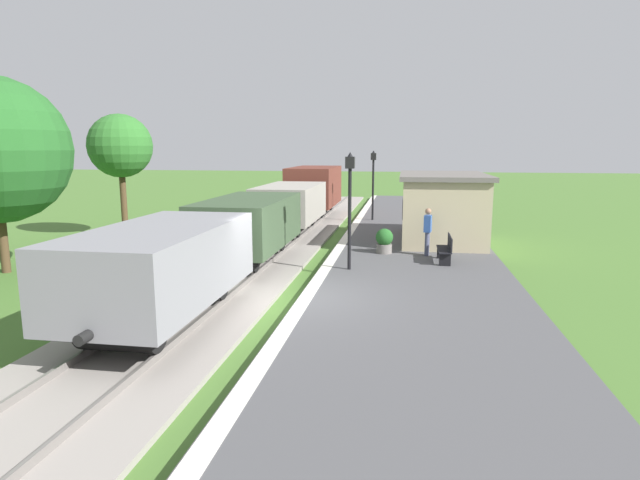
{
  "coord_description": "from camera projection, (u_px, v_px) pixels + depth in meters",
  "views": [
    {
      "loc": [
        2.87,
        -13.0,
        4.07
      ],
      "look_at": [
        0.4,
        2.21,
        1.37
      ],
      "focal_mm": 29.47,
      "sensor_mm": 36.0,
      "label": 1
    }
  ],
  "objects": [
    {
      "name": "platform_edge_stripe",
      "position": [
        307.0,
        296.0,
        13.69
      ],
      "size": [
        0.36,
        60.0,
        0.01
      ],
      "primitive_type": "cube",
      "color": "silver",
      "rests_on": "platform_slab"
    },
    {
      "name": "lamp_post_near",
      "position": [
        350.0,
        189.0,
        16.33
      ],
      "size": [
        0.28,
        0.28,
        3.7
      ],
      "color": "black",
      "rests_on": "platform_slab"
    },
    {
      "name": "potted_planter",
      "position": [
        384.0,
        240.0,
        19.27
      ],
      "size": [
        0.64,
        0.64,
        0.92
      ],
      "color": "slate",
      "rests_on": "platform_slab"
    },
    {
      "name": "track_ballast",
      "position": [
        205.0,
        299.0,
        14.16
      ],
      "size": [
        3.8,
        60.0,
        0.12
      ],
      "primitive_type": "cube",
      "color": "gray",
      "rests_on": "ground"
    },
    {
      "name": "station_hut",
      "position": [
        442.0,
        207.0,
        21.88
      ],
      "size": [
        3.5,
        5.8,
        2.78
      ],
      "color": "tan",
      "rests_on": "platform_slab"
    },
    {
      "name": "bench_near_hut",
      "position": [
        446.0,
        249.0,
        17.74
      ],
      "size": [
        0.42,
        1.5,
        0.91
      ],
      "color": "black",
      "rests_on": "platform_slab"
    },
    {
      "name": "bench_down_platform",
      "position": [
        432.0,
        214.0,
        27.14
      ],
      "size": [
        0.42,
        1.5,
        0.91
      ],
      "color": "black",
      "rests_on": "platform_slab"
    },
    {
      "name": "rail_far",
      "position": [
        179.0,
        293.0,
        14.25
      ],
      "size": [
        0.07,
        60.0,
        0.14
      ],
      "primitive_type": "cube",
      "color": "slate",
      "rests_on": "track_ballast"
    },
    {
      "name": "lamp_post_far",
      "position": [
        373.0,
        172.0,
        27.87
      ],
      "size": [
        0.28,
        0.28,
        3.7
      ],
      "color": "black",
      "rests_on": "platform_slab"
    },
    {
      "name": "freight_train",
      "position": [
        277.0,
        211.0,
        21.82
      ],
      "size": [
        2.5,
        26.0,
        2.72
      ],
      "color": "gray",
      "rests_on": "rail_near"
    },
    {
      "name": "ground_plane",
      "position": [
        292.0,
        305.0,
        13.79
      ],
      "size": [
        160.0,
        160.0,
        0.0
      ],
      "primitive_type": "plane",
      "color": "#47702D"
    },
    {
      "name": "tree_trackside_far",
      "position": [
        120.0,
        146.0,
        23.64
      ],
      "size": [
        2.85,
        2.85,
        5.59
      ],
      "color": "#4C3823",
      "rests_on": "ground"
    },
    {
      "name": "rail_near",
      "position": [
        230.0,
        295.0,
        14.03
      ],
      "size": [
        0.07,
        60.0,
        0.14
      ],
      "primitive_type": "cube",
      "color": "slate",
      "rests_on": "track_ballast"
    },
    {
      "name": "person_waiting",
      "position": [
        428.0,
        230.0,
        18.78
      ],
      "size": [
        0.3,
        0.42,
        1.71
      ],
      "rotation": [
        0.0,
        0.0,
        2.97
      ],
      "color": "#474C66",
      "rests_on": "platform_slab"
    },
    {
      "name": "platform_slab",
      "position": [
        415.0,
        306.0,
        13.27
      ],
      "size": [
        6.0,
        60.0,
        0.25
      ],
      "primitive_type": "cube",
      "color": "#4C4C4F",
      "rests_on": "ground"
    }
  ]
}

